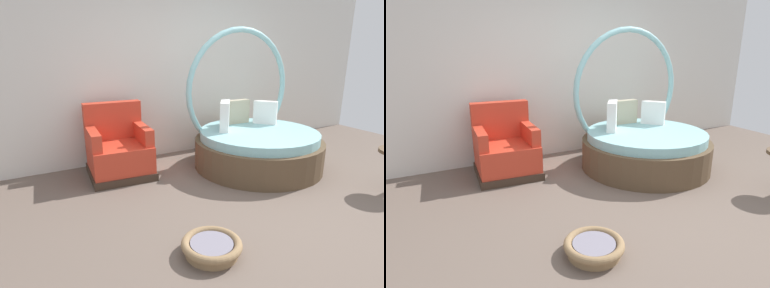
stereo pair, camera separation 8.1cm
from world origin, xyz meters
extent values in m
cube|color=#66564C|center=(0.00, 0.00, -0.01)|extent=(8.00, 8.00, 0.02)
cube|color=silver|center=(0.00, 2.26, 1.42)|extent=(8.00, 0.12, 2.84)
cylinder|color=brown|center=(0.73, 1.05, 0.20)|extent=(1.79, 1.79, 0.41)
cylinder|color=#8CC6CC|center=(0.73, 1.05, 0.47)|extent=(1.65, 1.65, 0.12)
torus|color=#8CC6CC|center=(0.73, 1.54, 1.04)|extent=(1.78, 0.08, 1.78)
cube|color=white|center=(1.10, 1.35, 0.70)|extent=(0.31, 0.34, 0.34)
cube|color=#BCB293|center=(0.76, 1.59, 0.70)|extent=(0.36, 0.14, 0.35)
cube|color=white|center=(0.35, 1.33, 0.73)|extent=(0.34, 0.40, 0.40)
cube|color=#38281E|center=(-1.09, 1.65, 0.05)|extent=(0.85, 0.85, 0.10)
cube|color=red|center=(-1.09, 1.65, 0.27)|extent=(0.81, 0.81, 0.34)
cube|color=red|center=(-1.07, 1.96, 0.69)|extent=(0.77, 0.21, 0.50)
cube|color=red|center=(-1.41, 1.67, 0.55)|extent=(0.17, 0.69, 0.22)
cube|color=red|center=(-0.77, 1.63, 0.55)|extent=(0.17, 0.69, 0.22)
cylinder|color=#8E704C|center=(-0.93, -0.40, 0.03)|extent=(0.44, 0.44, 0.06)
torus|color=#8E704C|center=(-0.93, -0.40, 0.10)|extent=(0.51, 0.51, 0.07)
cylinder|color=gray|center=(-0.93, -0.40, 0.08)|extent=(0.36, 0.36, 0.05)
camera|label=1|loc=(-2.18, -2.35, 1.67)|focal=30.28mm
camera|label=2|loc=(-2.11, -2.39, 1.67)|focal=30.28mm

